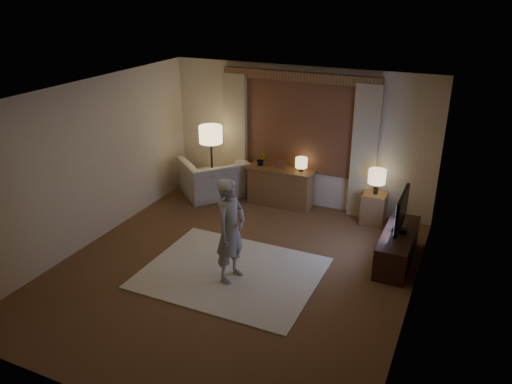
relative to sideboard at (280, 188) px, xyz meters
The scene contains 13 objects.
room 2.24m from the sideboard, 83.00° to the right, with size 5.04×5.54×2.64m.
rug 2.60m from the sideboard, 84.12° to the right, with size 2.50×2.00×0.02m, color beige.
sideboard is the anchor object (origin of this frame).
picture_frame 0.45m from the sideboard, ahead, with size 0.16×0.02×0.20m, color brown.
plant 0.64m from the sideboard, behind, with size 0.17×0.13×0.30m, color #999999.
table_lamp_sideboard 0.68m from the sideboard, ahead, with size 0.22×0.22×0.30m.
floor_lamp 1.59m from the sideboard, 164.45° to the right, with size 0.43×0.43×1.49m.
armchair 1.37m from the sideboard, behind, with size 1.17×1.03×0.76m, color beige.
side_table 1.79m from the sideboard, ahead, with size 0.40×0.40×0.56m, color brown.
table_lamp_side 1.86m from the sideboard, ahead, with size 0.30×0.30×0.44m.
tv_stand 2.69m from the sideboard, 27.07° to the right, with size 0.45×1.40×0.50m, color black.
tv 2.73m from the sideboard, 27.09° to the right, with size 0.21×0.87×0.63m.
person 2.74m from the sideboard, 83.00° to the right, with size 0.55×0.36×1.52m, color #A6A099.
Camera 1 is at (2.94, -5.62, 3.95)m, focal length 35.00 mm.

